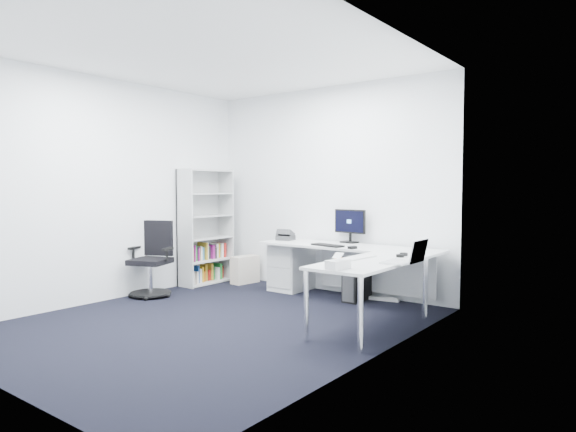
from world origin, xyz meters
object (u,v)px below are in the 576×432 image
Objects in this scene: task_chair at (150,259)px; monitor at (350,226)px; bookshelf at (206,227)px; laptop at (398,250)px; l_desk at (333,277)px.

monitor is at bearing 18.03° from task_chair.
bookshelf is 3.35m from laptop.
task_chair reaches higher than laptop.
bookshelf is at bearing -159.40° from monitor.
bookshelf is (-2.17, 0.05, 0.48)m from l_desk.
task_chair is at bearing -154.70° from l_desk.
task_chair is at bearing -135.44° from monitor.
bookshelf is 3.58× the size of monitor.
laptop is at bearing -14.45° from task_chair.
laptop is at bearing -11.55° from bookshelf.
monitor is at bearing 135.49° from laptop.
bookshelf is at bearing 178.68° from l_desk.
bookshelf is 1.10m from task_chair.
laptop is (3.28, -0.67, -0.03)m from bookshelf.
task_chair is at bearing -173.39° from laptop.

